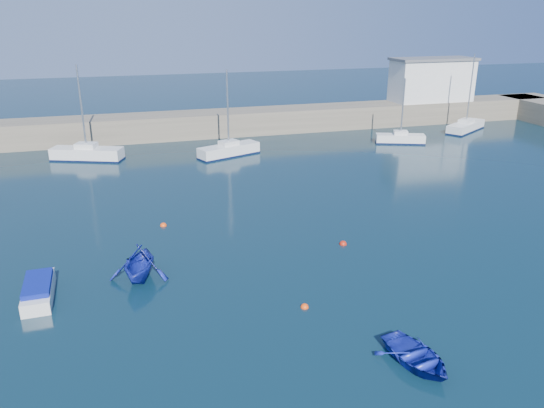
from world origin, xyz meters
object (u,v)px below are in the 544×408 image
object	(u,v)px
sailboat_5	(87,153)
dinghy_center	(416,357)
harbor_office	(432,81)
motorboat_1	(38,290)
sailboat_6	(229,150)
sailboat_8	(466,126)
dinghy_left	(139,263)
sailboat_7	(400,138)

from	to	relation	value
sailboat_5	dinghy_center	world-z (taller)	sailboat_5
harbor_office	motorboat_1	xyz separation A→B (m)	(-42.76, -33.89, -4.67)
sailboat_6	motorboat_1	xyz separation A→B (m)	(-14.66, -24.09, -0.18)
motorboat_1	sailboat_6	bearing A→B (deg)	57.34
sailboat_8	motorboat_1	distance (m)	51.76
sailboat_8	motorboat_1	size ratio (longest dim) A/B	2.33
dinghy_center	dinghy_left	distance (m)	14.59
harbor_office	motorboat_1	world-z (taller)	harbor_office
dinghy_center	dinghy_left	bearing A→B (deg)	123.05
sailboat_8	sailboat_6	bearing A→B (deg)	64.24
dinghy_center	dinghy_left	xyz separation A→B (m)	(-10.12, 10.49, 0.58)
dinghy_center	sailboat_7	bearing A→B (deg)	50.73
sailboat_5	sailboat_6	distance (m)	13.39
sailboat_6	dinghy_center	distance (m)	33.95
sailboat_7	sailboat_8	distance (m)	11.07
sailboat_6	motorboat_1	bearing A→B (deg)	127.08
sailboat_7	sailboat_8	xyz separation A→B (m)	(10.53, 3.41, 0.01)
sailboat_7	motorboat_1	distance (m)	41.11
dinghy_left	sailboat_6	bearing A→B (deg)	82.91
sailboat_6	dinghy_left	xyz separation A→B (m)	(-9.78, -23.46, 0.33)
sailboat_7	motorboat_1	bearing A→B (deg)	147.08
harbor_office	sailboat_6	distance (m)	30.10
harbor_office	dinghy_center	distance (m)	52.02
sailboat_6	dinghy_center	xyz separation A→B (m)	(0.34, -33.94, -0.26)
dinghy_center	motorboat_1	bearing A→B (deg)	135.76
dinghy_left	sailboat_5	bearing A→B (deg)	113.04
harbor_office	sailboat_7	bearing A→B (deg)	-134.02
sailboat_5	harbor_office	bearing A→B (deg)	-58.02
harbor_office	sailboat_8	xyz separation A→B (m)	(1.08, -6.37, -4.55)
motorboat_1	dinghy_center	distance (m)	17.94
sailboat_7	motorboat_1	xyz separation A→B (m)	(-33.30, -24.10, -0.11)
sailboat_5	sailboat_8	distance (m)	42.37
sailboat_5	sailboat_7	distance (m)	31.91
sailboat_5	sailboat_6	size ratio (longest dim) A/B	1.07
sailboat_7	motorboat_1	world-z (taller)	sailboat_7
motorboat_1	sailboat_8	bearing A→B (deg)	30.77
sailboat_6	dinghy_left	world-z (taller)	sailboat_6
harbor_office	motorboat_1	size ratio (longest dim) A/B	2.66
sailboat_7	sailboat_5	bearing A→B (deg)	106.92
sailboat_8	motorboat_1	xyz separation A→B (m)	(-43.84, -27.52, -0.12)
sailboat_7	sailboat_8	size ratio (longest dim) A/B	0.77
sailboat_8	motorboat_1	world-z (taller)	sailboat_8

